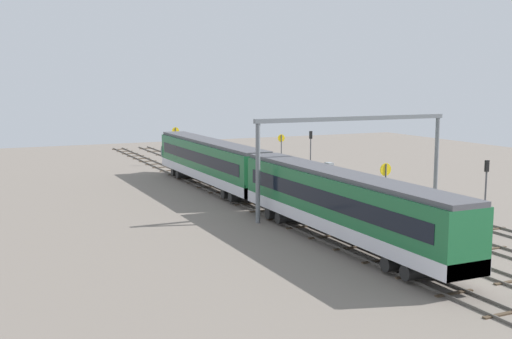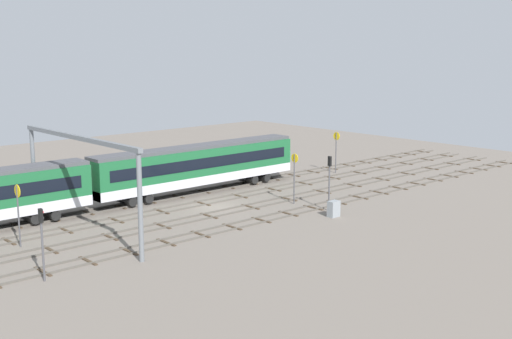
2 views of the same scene
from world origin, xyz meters
TOP-DOWN VIEW (x-y plane):
  - ground_plane at (0.00, 0.00)m, footprint 105.42×105.42m
  - track_near_foreground at (-0.00, -6.31)m, footprint 89.42×2.40m
  - track_second_near at (-0.00, -2.10)m, footprint 89.42×2.40m
  - track_middle at (0.00, 2.10)m, footprint 89.42×2.40m
  - track_with_train at (-0.00, 6.31)m, footprint 89.42×2.40m
  - train at (-9.11, 6.31)m, footprint 50.40×3.24m
  - overhead_gantry at (-13.75, -0.16)m, footprint 0.40×18.02m
  - speed_sign_near_foreground at (21.45, 3.89)m, footprint 0.14×0.95m
  - speed_sign_mid_trackside at (-18.67, 0.19)m, footprint 0.14×0.98m
  - speed_sign_far_trackside at (6.52, -3.86)m, footprint 0.14×0.86m
  - signal_light_trackside_approach at (6.95, -7.93)m, footprint 0.31×0.32m
  - signal_light_trackside_departure at (-20.54, -8.05)m, footprint 0.31×0.32m
  - relay_cabinet at (5.61, -9.68)m, footprint 1.04×0.70m

SIDE VIEW (x-z plane):
  - ground_plane at x=0.00m, z-range 0.00..0.00m
  - track_near_foreground at x=0.00m, z-range -0.02..0.14m
  - track_with_train at x=0.00m, z-range -0.02..0.14m
  - track_middle at x=0.00m, z-range -0.01..0.15m
  - track_second_near at x=0.00m, z-range -0.01..0.15m
  - relay_cabinet at x=5.61m, z-range 0.00..1.45m
  - train at x=-9.11m, z-range 0.26..5.06m
  - signal_light_trackside_departure at x=-20.54m, z-range 0.73..5.53m
  - speed_sign_far_trackside at x=6.52m, z-range 0.70..5.59m
  - speed_sign_mid_trackside at x=-18.67m, z-range 0.78..5.59m
  - speed_sign_near_foreground at x=21.45m, z-range 0.78..5.71m
  - signal_light_trackside_approach at x=6.95m, z-range 0.75..5.85m
  - overhead_gantry at x=-13.75m, z-range 2.08..10.16m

